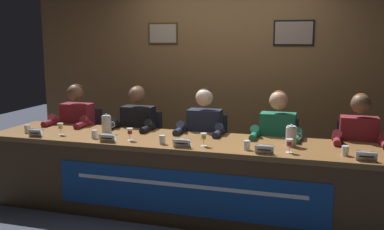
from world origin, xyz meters
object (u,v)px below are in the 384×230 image
at_px(nameplate_left, 107,138).
at_px(panelist_center, 203,136).
at_px(water_pitcher_right_side, 291,136).
at_px(juice_glass_center, 204,137).
at_px(nameplate_far_left, 36,133).
at_px(nameplate_far_right, 366,156).
at_px(chair_right, 278,161).
at_px(panelist_right, 277,141).
at_px(juice_glass_left, 130,132).
at_px(panelist_far_left, 74,127).
at_px(nameplate_center, 182,143).
at_px(water_cup_far_left, 27,129).
at_px(water_cup_far_right, 345,151).
at_px(conference_table, 189,165).
at_px(water_pitcher_left_side, 107,124).
at_px(chair_left, 143,151).
at_px(chair_center, 207,156).
at_px(juice_glass_far_left, 61,127).
at_px(panelist_far_right, 358,146).
at_px(panelist_left, 135,131).
at_px(water_cup_left, 95,135).
at_px(chair_far_left, 84,146).
at_px(nameplate_right, 264,149).
at_px(juice_glass_right, 289,143).
at_px(water_cup_right, 247,146).
at_px(chair_far_right, 355,168).
at_px(water_cup_center, 162,140).

xyz_separation_m(nameplate_left, panelist_center, (0.76, 0.72, -0.09)).
bearing_deg(water_pitcher_right_side, juice_glass_center, -163.13).
relative_size(nameplate_far_left, nameplate_far_right, 0.95).
height_order(chair_right, panelist_right, panelist_right).
height_order(juice_glass_left, water_pitcher_right_side, water_pitcher_right_side).
bearing_deg(panelist_far_left, nameplate_far_left, -89.76).
xyz_separation_m(panelist_right, nameplate_far_right, (0.79, -0.71, 0.09)).
bearing_deg(nameplate_far_left, nameplate_center, 0.16).
height_order(water_cup_far_left, water_cup_far_right, same).
relative_size(conference_table, water_pitcher_left_side, 20.26).
height_order(chair_left, nameplate_left, chair_left).
relative_size(juice_glass_center, chair_right, 0.14).
distance_m(chair_left, chair_center, 0.79).
relative_size(juice_glass_far_left, panelist_far_right, 0.10).
bearing_deg(juice_glass_far_left, panelist_right, 14.92).
xyz_separation_m(panelist_center, water_pitcher_left_side, (-0.96, -0.37, 0.14)).
bearing_deg(panelist_far_right, panelist_left, 180.00).
distance_m(water_cup_left, nameplate_center, 0.96).
distance_m(chair_far_left, water_pitcher_left_side, 0.94).
distance_m(panelist_right, nameplate_far_right, 1.07).
bearing_deg(chair_center, nameplate_right, -50.94).
bearing_deg(chair_far_left, chair_center, 0.00).
bearing_deg(juice_glass_right, nameplate_left, -176.95).
xyz_separation_m(water_cup_right, chair_far_right, (0.99, 0.84, -0.36)).
bearing_deg(chair_far_right, conference_table, -155.44).
relative_size(chair_far_right, water_pitcher_right_side, 4.27).
distance_m(water_cup_far_left, panelist_left, 1.15).
height_order(nameplate_far_left, water_pitcher_left_side, water_pitcher_left_side).
distance_m(nameplate_center, water_pitcher_left_side, 1.02).
relative_size(nameplate_left, water_cup_left, 1.97).
bearing_deg(juice_glass_left, water_cup_far_right, 0.49).
distance_m(water_cup_far_left, water_cup_right, 2.36).
relative_size(water_pitcher_left_side, water_pitcher_right_side, 1.00).
distance_m(panelist_far_left, nameplate_far_left, 0.73).
xyz_separation_m(juice_glass_far_left, juice_glass_center, (1.56, -0.04, 0.00)).
bearing_deg(water_cup_right, panelist_center, 132.63).
bearing_deg(panelist_center, panelist_far_right, 0.00).
bearing_deg(juice_glass_center, juice_glass_left, 179.13).
relative_size(chair_right, nameplate_right, 5.48).
height_order(chair_far_left, water_cup_left, chair_far_left).
bearing_deg(water_cup_center, chair_right, 40.17).
height_order(panelist_far_left, chair_left, panelist_far_left).
bearing_deg(chair_center, chair_far_right, 0.00).
distance_m(water_cup_far_left, nameplate_center, 1.78).
xyz_separation_m(panelist_far_left, nameplate_left, (0.82, -0.72, 0.09)).
xyz_separation_m(water_cup_far_left, nameplate_far_right, (3.36, -0.12, 0.00)).
xyz_separation_m(chair_center, chair_far_right, (1.58, 0.00, 0.00)).
xyz_separation_m(panelist_center, chair_far_right, (1.58, 0.20, -0.28)).
height_order(panelist_far_left, chair_far_right, panelist_far_left).
bearing_deg(chair_right, juice_glass_far_left, -160.29).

